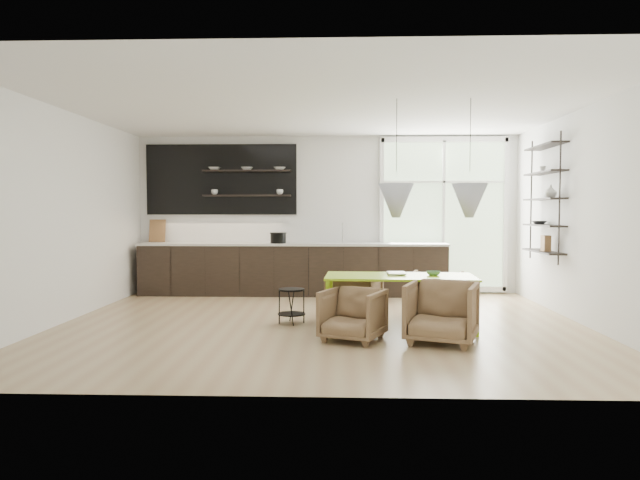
{
  "coord_description": "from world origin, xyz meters",
  "views": [
    {
      "loc": [
        0.26,
        -7.59,
        1.53
      ],
      "look_at": [
        -0.03,
        0.6,
        1.1
      ],
      "focal_mm": 32.0,
      "sensor_mm": 36.0,
      "label": 1
    }
  ],
  "objects_px": {
    "armchair_front_right": "(442,312)",
    "wire_stool": "(292,301)",
    "armchair_front_left": "(353,315)",
    "armchair_back_left": "(355,296)",
    "armchair_back_right": "(437,295)",
    "dining_table": "(400,279)"
  },
  "relations": [
    {
      "from": "armchair_front_right",
      "to": "wire_stool",
      "type": "bearing_deg",
      "value": 169.02
    },
    {
      "from": "armchair_front_right",
      "to": "wire_stool",
      "type": "relative_size",
      "value": 1.66
    },
    {
      "from": "armchair_front_right",
      "to": "armchair_front_left",
      "type": "bearing_deg",
      "value": -165.87
    },
    {
      "from": "armchair_back_left",
      "to": "armchair_front_right",
      "type": "xyz_separation_m",
      "value": [
        0.96,
        -1.53,
        0.04
      ]
    },
    {
      "from": "wire_stool",
      "to": "armchair_back_right",
      "type": "bearing_deg",
      "value": 12.84
    },
    {
      "from": "armchair_front_left",
      "to": "wire_stool",
      "type": "distance_m",
      "value": 1.26
    },
    {
      "from": "armchair_back_left",
      "to": "armchair_back_right",
      "type": "xyz_separation_m",
      "value": [
        1.17,
        0.0,
        0.02
      ]
    },
    {
      "from": "armchair_front_right",
      "to": "wire_stool",
      "type": "height_order",
      "value": "armchair_front_right"
    },
    {
      "from": "armchair_back_right",
      "to": "armchair_back_left",
      "type": "bearing_deg",
      "value": 13.12
    },
    {
      "from": "armchair_back_right",
      "to": "armchair_front_right",
      "type": "bearing_deg",
      "value": 95.21
    },
    {
      "from": "armchair_back_left",
      "to": "armchair_front_left",
      "type": "distance_m",
      "value": 1.44
    },
    {
      "from": "armchair_back_right",
      "to": "armchair_front_right",
      "type": "height_order",
      "value": "armchair_front_right"
    },
    {
      "from": "dining_table",
      "to": "armchair_front_left",
      "type": "bearing_deg",
      "value": -130.15
    },
    {
      "from": "armchair_back_right",
      "to": "armchair_front_left",
      "type": "distance_m",
      "value": 1.9
    },
    {
      "from": "armchair_back_left",
      "to": "armchair_front_left",
      "type": "bearing_deg",
      "value": 107.1
    },
    {
      "from": "armchair_front_left",
      "to": "armchair_front_right",
      "type": "xyz_separation_m",
      "value": [
        1.02,
        -0.09,
        0.05
      ]
    },
    {
      "from": "armchair_front_left",
      "to": "wire_stool",
      "type": "relative_size",
      "value": 1.42
    },
    {
      "from": "dining_table",
      "to": "armchair_front_right",
      "type": "height_order",
      "value": "armchair_front_right"
    },
    {
      "from": "armchair_back_right",
      "to": "wire_stool",
      "type": "bearing_deg",
      "value": 25.91
    },
    {
      "from": "dining_table",
      "to": "armchair_back_left",
      "type": "bearing_deg",
      "value": 128.59
    },
    {
      "from": "wire_stool",
      "to": "armchair_front_left",
      "type": "bearing_deg",
      "value": -50.54
    },
    {
      "from": "armchair_front_left",
      "to": "wire_stool",
      "type": "xyz_separation_m",
      "value": [
        -0.8,
        0.98,
        -0.0
      ]
    }
  ]
}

